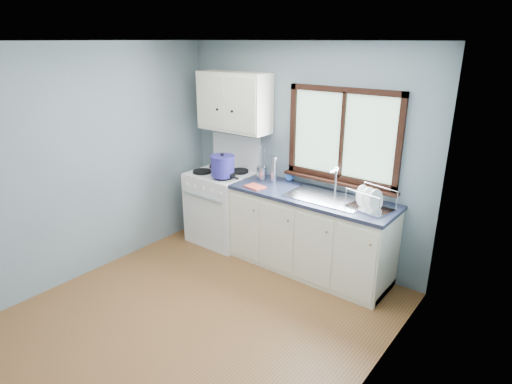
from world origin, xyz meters
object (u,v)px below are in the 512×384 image
Objects in this scene: sink at (326,203)px; dish_rack at (370,203)px; base_cabinets at (309,237)px; skillet at (224,174)px; gas_range at (222,205)px; utensil_crock at (262,173)px; thermos at (274,170)px; stockpot at (223,166)px.

sink is 0.50m from dish_rack.
base_cabinets is at bearing 179.87° from sink.
skillet is (-1.11, -0.17, 0.58)m from base_cabinets.
utensil_crock is (0.56, 0.11, 0.51)m from gas_range.
dish_rack is (1.23, -0.08, -0.10)m from thermos.
gas_range reaches higher than utensil_crock.
sink is 1.31m from skillet.
sink is at bearing 0.71° from gas_range.
utensil_crock is at bearing 177.57° from thermos.
sink is 2.82× the size of stockpot.
gas_range reaches higher than sink.
gas_range is 0.77m from utensil_crock.
stockpot is at bearing -144.50° from utensil_crock.
stockpot is 0.63× the size of dish_rack.
thermos reaches higher than base_cabinets.
stockpot is at bearing -42.85° from gas_range.
base_cabinets is 4.49× the size of utensil_crock.
sink is 0.78m from thermos.
stockpot is 1.80m from dish_rack.
skillet is at bearing -171.32° from base_cabinets.
sink is at bearing -6.29° from thermos.
sink is (1.49, 0.02, 0.37)m from gas_range.
gas_range is 3.30× the size of utensil_crock.
dish_rack is (1.41, -0.08, -0.03)m from utensil_crock.
skillet is (0.19, -0.15, 0.49)m from gas_range.
dish_rack is at bearing 0.67° from sink.
thermos is at bearing -171.85° from dish_rack.
gas_range is 0.64m from stockpot.
base_cabinets is 1.33m from stockpot.
thermos is (0.56, 0.27, -0.01)m from stockpot.
base_cabinets is 3.94× the size of dish_rack.
thermos is (-0.75, 0.08, 0.22)m from sink.
sink is 1.34m from stockpot.
stockpot reaches higher than thermos.
gas_range is 4.33× the size of thermos.
skillet reaches higher than base_cabinets.
gas_range is 0.55m from skillet.
stockpot is at bearing -170.65° from base_cabinets.
gas_range is 2.03m from dish_rack.
base_cabinets is at bearing -6.88° from utensil_crock.
thermos reaches higher than sink.
skillet is at bearing 52.20° from stockpot.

